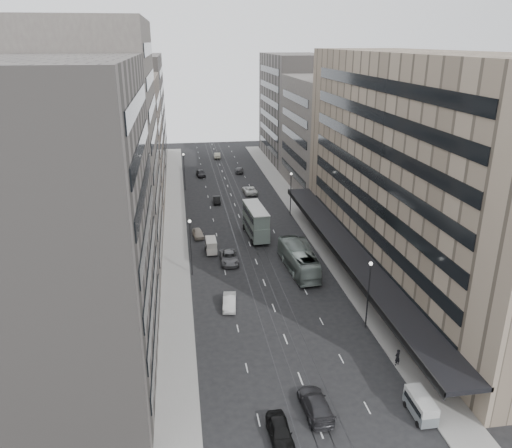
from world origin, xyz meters
TOP-DOWN VIEW (x-y plane):
  - ground at (0.00, 0.00)m, footprint 220.00×220.00m
  - sidewalk_right at (12.00, 37.50)m, footprint 4.00×125.00m
  - sidewalk_left at (-12.00, 37.50)m, footprint 4.00×125.00m
  - department_store at (21.45, 8.00)m, footprint 19.20×60.00m
  - building_right_mid at (21.50, 52.00)m, footprint 15.00×28.00m
  - building_right_far at (21.50, 82.00)m, footprint 15.00×32.00m
  - building_left_a at (-21.50, -8.00)m, footprint 15.00×28.00m
  - building_left_b at (-21.50, 19.00)m, footprint 15.00×26.00m
  - building_left_c at (-21.50, 46.00)m, footprint 15.00×28.00m
  - building_left_d at (-21.50, 79.00)m, footprint 15.00×38.00m
  - lamp_right_near at (9.70, -5.00)m, footprint 0.44×0.44m
  - lamp_right_far at (9.70, 35.00)m, footprint 0.44×0.44m
  - lamp_left_near at (-9.70, 12.00)m, footprint 0.44×0.44m
  - lamp_left_far at (-9.70, 55.00)m, footprint 0.44×0.44m
  - bus_near at (5.48, 11.05)m, footprint 3.60×12.49m
  - bus_far at (6.53, 11.80)m, footprint 3.02×11.08m
  - double_decker at (1.50, 25.07)m, footprint 3.45×9.79m
  - vw_microbus at (9.20, -19.69)m, footprint 1.78×3.82m
  - panel_van at (-6.45, 19.40)m, footprint 1.81×3.61m
  - sedan_0 at (-3.59, -20.47)m, footprint 1.94×4.66m
  - sedan_1 at (-5.43, 2.03)m, footprint 2.11×4.66m
  - sedan_2 at (-4.03, 15.35)m, footprint 2.73×5.68m
  - sedan_3 at (0.20, -17.77)m, footprint 2.47×5.71m
  - sedan_4 at (-8.17, 26.37)m, footprint 2.11×4.24m
  - sedan_5 at (-3.53, 44.72)m, footprint 1.48×4.05m
  - sedan_6 at (4.12, 50.30)m, footprint 2.91×5.83m
  - sedan_7 at (4.11, 68.75)m, footprint 2.45×4.90m
  - sedan_8 at (-5.62, 66.55)m, footprint 2.36×4.95m
  - sedan_9 at (0.06, 86.15)m, footprint 1.98×4.89m
  - pedestrian at (10.20, -12.55)m, footprint 0.78×0.66m

SIDE VIEW (x-z plane):
  - ground at x=0.00m, z-range 0.00..0.00m
  - sidewalk_right at x=12.00m, z-range 0.00..0.15m
  - sidewalk_left at x=-12.00m, z-range 0.00..0.15m
  - sedan_5 at x=-3.53m, z-range 0.00..1.32m
  - sedan_7 at x=4.11m, z-range 0.00..1.37m
  - sedan_4 at x=-8.17m, z-range 0.00..1.39m
  - sedan_1 at x=-5.43m, z-range 0.00..1.48m
  - sedan_2 at x=-4.03m, z-range 0.00..1.56m
  - sedan_9 at x=0.06m, z-range 0.00..1.58m
  - sedan_0 at x=-3.59m, z-range 0.00..1.58m
  - sedan_6 at x=4.12m, z-range 0.00..1.59m
  - sedan_8 at x=-5.62m, z-range 0.00..1.63m
  - sedan_3 at x=0.20m, z-range 0.00..1.64m
  - pedestrian at x=10.20m, z-range 0.15..1.96m
  - vw_microbus at x=9.20m, z-range 0.12..2.17m
  - panel_van at x=-6.45m, z-range 0.12..2.38m
  - bus_far at x=6.53m, z-range 0.00..3.06m
  - bus_near at x=5.48m, z-range 0.00..3.44m
  - double_decker at x=1.50m, z-range 0.21..5.48m
  - lamp_right_near at x=9.70m, z-range 1.04..9.36m
  - lamp_right_far at x=9.70m, z-range 1.04..9.36m
  - lamp_left_near at x=-9.70m, z-range 1.04..9.36m
  - lamp_left_far at x=-9.70m, z-range 1.04..9.36m
  - building_right_mid at x=21.50m, z-range 0.00..24.00m
  - building_left_c at x=-21.50m, z-range 0.00..25.00m
  - building_right_far at x=21.50m, z-range 0.00..28.00m
  - building_left_d at x=-21.50m, z-range 0.00..28.00m
  - department_store at x=21.45m, z-range -0.05..29.95m
  - building_left_a at x=-21.50m, z-range 0.00..30.00m
  - building_left_b at x=-21.50m, z-range 0.00..34.00m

